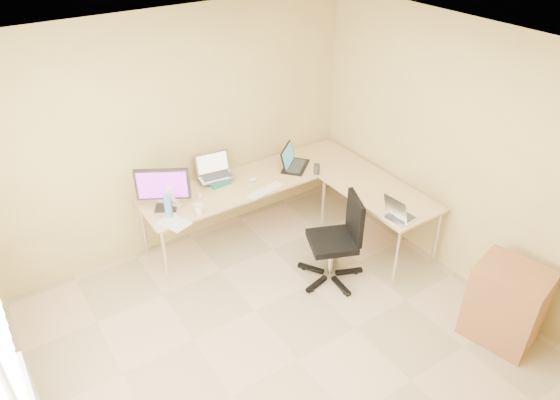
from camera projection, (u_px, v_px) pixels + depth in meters
floor at (298, 359)px, 4.48m from camera, size 4.50×4.50×0.00m
ceiling at (306, 74)px, 3.07m from camera, size 4.50×4.50×0.00m
wall_back at (177, 135)px, 5.35m from camera, size 4.50×0.00×4.50m
wall_right at (481, 167)px, 4.76m from camera, size 0.00×4.50×4.50m
desk_main at (257, 205)px, 5.92m from camera, size 2.65×0.70×0.73m
desk_return at (377, 219)px, 5.67m from camera, size 0.70×1.30×0.73m
monitor at (163, 189)px, 5.07m from camera, size 0.56×0.42×0.47m
book_stack at (215, 179)px, 5.65m from camera, size 0.24×0.32×0.05m
laptop_center at (215, 167)px, 5.57m from camera, size 0.42×0.35×0.25m
laptop_black at (296, 157)px, 5.87m from camera, size 0.50×0.49×0.26m
keyboard at (265, 191)px, 5.48m from camera, size 0.45×0.19×0.02m
mouse at (254, 179)px, 5.66m from camera, size 0.11×0.07×0.04m
mug at (199, 210)px, 5.09m from camera, size 0.14×0.14×0.10m
cd_stack at (196, 198)px, 5.33m from camera, size 0.16×0.16×0.03m
water_bottle at (168, 206)px, 5.00m from camera, size 0.09×0.09×0.26m
papers at (174, 223)px, 4.98m from camera, size 0.30×0.36×0.01m
white_box at (167, 193)px, 5.37m from camera, size 0.29×0.24×0.09m
desk_fan at (176, 194)px, 5.17m from camera, size 0.24×0.24×0.28m
black_cup at (317, 169)px, 5.77m from camera, size 0.08×0.08×0.12m
laptop_return at (402, 208)px, 5.00m from camera, size 0.36×0.30×0.23m
office_chair at (332, 239)px, 5.14m from camera, size 0.77×0.77×0.98m
cabinet at (505, 306)px, 4.54m from camera, size 0.61×0.69×0.83m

